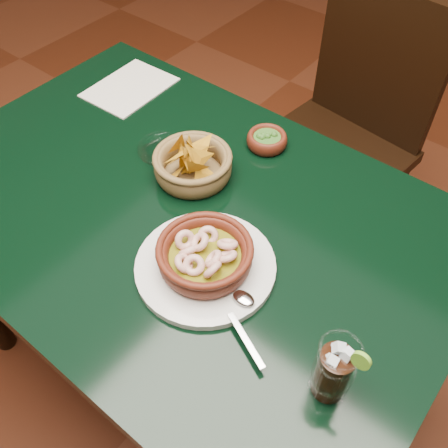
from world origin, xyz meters
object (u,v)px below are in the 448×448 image
Objects in this scene: shrimp_plate at (205,258)px; chip_basket at (193,165)px; dining_chair at (343,134)px; dining_table at (182,236)px; cola_drink at (333,371)px.

chip_basket is (-0.19, 0.18, -0.00)m from shrimp_plate.
dining_table is at bearing -93.18° from dining_chair.
cola_drink is (0.50, -0.24, 0.03)m from chip_basket.
dining_table is 3.45× the size of shrimp_plate.
dining_chair is at bearing 115.86° from cola_drink.
dining_table is at bearing 149.15° from shrimp_plate.
shrimp_plate is (0.11, -0.80, 0.26)m from dining_chair.
dining_chair is (0.04, 0.71, -0.13)m from dining_table.
dining_table is 0.72m from dining_chair.
cola_drink is (0.46, -0.15, 0.17)m from dining_table.
shrimp_plate is 0.26m from chip_basket.
dining_chair is 6.12× the size of cola_drink.
dining_chair is 2.72× the size of shrimp_plate.
dining_chair reaches higher than shrimp_plate.
dining_table is 0.51m from cola_drink.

